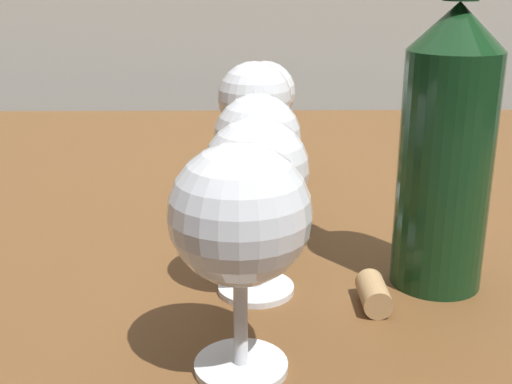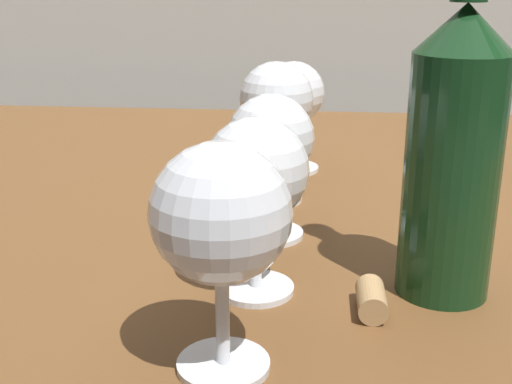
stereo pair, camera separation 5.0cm
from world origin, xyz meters
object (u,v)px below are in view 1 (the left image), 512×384
at_px(wine_glass_cabernet, 254,102).
at_px(wine_glass_pinot, 265,96).
at_px(wine_glass_rose, 256,175).
at_px(wine_bottle, 447,142).
at_px(wine_glass_merlot, 240,219).
at_px(cork, 374,294).
at_px(wine_glass_port, 257,142).

distance_m(wine_glass_cabernet, wine_glass_pinot, 0.12).
distance_m(wine_glass_rose, wine_bottle, 0.15).
bearing_deg(wine_glass_cabernet, wine_glass_rose, -90.35).
bearing_deg(wine_bottle, wine_glass_merlot, -141.89).
bearing_deg(wine_bottle, cork, -144.18).
xyz_separation_m(wine_glass_cabernet, wine_glass_pinot, (0.01, 0.12, -0.02)).
height_order(wine_glass_pinot, cork, wine_glass_pinot).
bearing_deg(wine_glass_rose, wine_glass_merlot, -95.84).
distance_m(wine_glass_port, wine_glass_pinot, 0.22).
height_order(wine_glass_cabernet, wine_bottle, wine_bottle).
xyz_separation_m(wine_glass_merlot, cork, (0.10, 0.08, -0.09)).
relative_size(wine_glass_port, wine_glass_pinot, 1.00).
bearing_deg(wine_glass_pinot, wine_glass_cabernet, -96.69).
distance_m(wine_glass_rose, wine_glass_port, 0.12).
bearing_deg(cork, wine_glass_pinot, 101.38).
height_order(wine_bottle, cork, wine_bottle).
bearing_deg(wine_glass_cabernet, wine_glass_merlot, -92.18).
bearing_deg(wine_glass_port, wine_bottle, -35.07).
distance_m(wine_bottle, cork, 0.13).
relative_size(wine_glass_port, wine_glass_cabernet, 0.90).
height_order(wine_glass_port, wine_bottle, wine_bottle).
xyz_separation_m(wine_glass_rose, cork, (0.09, -0.03, -0.09)).
relative_size(wine_bottle, cork, 7.21).
bearing_deg(wine_glass_merlot, wine_glass_pinot, 86.62).
xyz_separation_m(wine_glass_merlot, wine_bottle, (0.16, 0.12, 0.01)).
height_order(wine_glass_merlot, wine_bottle, wine_bottle).
bearing_deg(wine_glass_cabernet, wine_glass_port, -89.13).
xyz_separation_m(wine_glass_pinot, wine_bottle, (0.13, -0.32, 0.02)).
bearing_deg(wine_glass_merlot, wine_bottle, 38.11).
height_order(wine_glass_merlot, wine_glass_port, wine_glass_merlot).
bearing_deg(wine_glass_port, wine_glass_merlot, -93.58).
height_order(wine_glass_merlot, cork, wine_glass_merlot).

